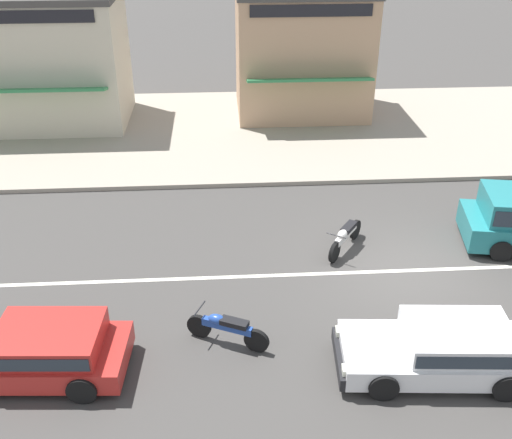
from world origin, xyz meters
TOP-DOWN VIEW (x-y plane):
  - ground_plane at (0.00, 0.00)m, footprint 160.00×160.00m
  - lane_centre_stripe at (0.00, 0.00)m, footprint 50.40×0.14m
  - kerb_strip at (0.00, 10.20)m, footprint 68.00×10.00m
  - hatchback_white_1 at (-0.32, -3.63)m, footprint 4.09×2.01m
  - hatchback_red_2 at (-8.55, -3.16)m, footprint 4.02×2.01m
  - motorcycle_1 at (-1.40, 1.14)m, footprint 1.22×1.67m
  - motorcycle_2 at (-4.73, -2.53)m, footprint 1.79×0.97m
  - shopfront_corner_warung at (-1.20, 12.34)m, footprint 5.53×4.93m
  - shopfront_far_kios at (-12.00, 11.74)m, footprint 7.07×5.08m

SIDE VIEW (x-z plane):
  - ground_plane at x=0.00m, z-range 0.00..0.00m
  - lane_centre_stripe at x=0.00m, z-range 0.00..0.01m
  - kerb_strip at x=0.00m, z-range 0.00..0.15m
  - motorcycle_2 at x=-4.73m, z-range 0.03..0.82m
  - motorcycle_1 at x=-1.40m, z-range 0.03..0.82m
  - hatchback_white_1 at x=-0.32m, z-range 0.04..1.14m
  - hatchback_red_2 at x=-8.55m, z-range 0.04..1.14m
  - shopfront_corner_warung at x=-1.20m, z-range 0.16..5.26m
  - shopfront_far_kios at x=-12.00m, z-range 0.16..5.29m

